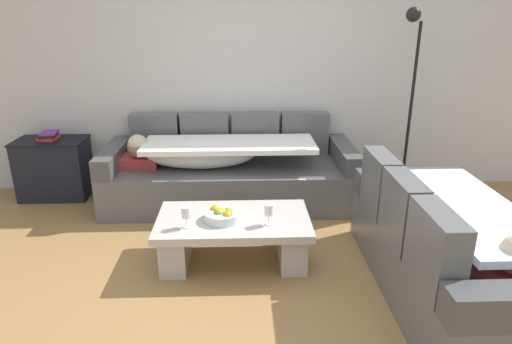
{
  "coord_description": "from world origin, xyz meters",
  "views": [
    {
      "loc": [
        -0.07,
        -2.73,
        1.9
      ],
      "look_at": [
        0.07,
        1.02,
        0.55
      ],
      "focal_mm": 31.19,
      "sensor_mm": 36.0,
      "label": 1
    }
  ],
  "objects": [
    {
      "name": "couch_along_wall",
      "position": [
        -0.22,
        1.63,
        0.33
      ],
      "size": [
        2.54,
        0.92,
        0.88
      ],
      "color": "#565859",
      "rests_on": "ground_plane"
    },
    {
      "name": "book_stack_on_cabinet",
      "position": [
        -2.07,
        1.86,
        0.68
      ],
      "size": [
        0.2,
        0.23,
        0.08
      ],
      "color": "red",
      "rests_on": "side_cabinet"
    },
    {
      "name": "wine_glass_near_right",
      "position": [
        0.14,
        0.31,
        0.5
      ],
      "size": [
        0.07,
        0.07,
        0.17
      ],
      "color": "silver",
      "rests_on": "coffee_table"
    },
    {
      "name": "back_wall",
      "position": [
        0.0,
        2.15,
        1.35
      ],
      "size": [
        9.0,
        0.1,
        2.7
      ],
      "primitive_type": "cube",
      "color": "beige",
      "rests_on": "ground_plane"
    },
    {
      "name": "wine_glass_near_left",
      "position": [
        -0.48,
        0.29,
        0.5
      ],
      "size": [
        0.07,
        0.07,
        0.17
      ],
      "color": "silver",
      "rests_on": "coffee_table"
    },
    {
      "name": "couch_near_window",
      "position": [
        1.38,
        -0.07,
        0.34
      ],
      "size": [
        0.92,
        1.91,
        0.88
      ],
      "rotation": [
        0.0,
        0.0,
        1.57
      ],
      "color": "#565859",
      "rests_on": "ground_plane"
    },
    {
      "name": "coffee_table",
      "position": [
        -0.13,
        0.44,
        0.24
      ],
      "size": [
        1.2,
        0.68,
        0.38
      ],
      "color": "#B8B1AA",
      "rests_on": "ground_plane"
    },
    {
      "name": "side_cabinet",
      "position": [
        -2.07,
        1.85,
        0.32
      ],
      "size": [
        0.72,
        0.44,
        0.64
      ],
      "color": "black",
      "rests_on": "ground_plane"
    },
    {
      "name": "fruit_bowl",
      "position": [
        -0.21,
        0.4,
        0.42
      ],
      "size": [
        0.28,
        0.28,
        0.1
      ],
      "color": "silver",
      "rests_on": "coffee_table"
    },
    {
      "name": "floor_lamp",
      "position": [
        1.65,
        1.71,
        1.12
      ],
      "size": [
        0.33,
        0.31,
        1.95
      ],
      "color": "black",
      "rests_on": "ground_plane"
    },
    {
      "name": "ground_plane",
      "position": [
        0.0,
        0.0,
        0.0
      ],
      "size": [
        14.0,
        14.0,
        0.0
      ],
      "primitive_type": "plane",
      "color": "olive"
    }
  ]
}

